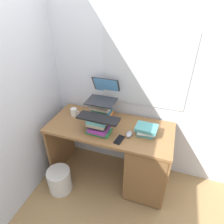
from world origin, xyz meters
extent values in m
plane|color=#9E7A4C|center=(0.00, 0.00, 0.00)|extent=(6.00, 6.00, 0.00)
cube|color=silver|center=(0.00, 0.35, 1.30)|extent=(6.00, 0.05, 2.60)
cube|color=silver|center=(0.27, 0.31, 1.32)|extent=(0.90, 0.01, 0.80)
cube|color=silver|center=(-0.81, 0.00, 1.30)|extent=(0.05, 6.00, 2.60)
cube|color=olive|center=(0.00, 0.00, 0.75)|extent=(1.35, 0.60, 0.03)
cube|color=olive|center=(-0.66, 0.00, 0.37)|extent=(0.02, 0.55, 0.74)
cube|color=olive|center=(0.66, 0.00, 0.37)|extent=(0.02, 0.55, 0.74)
cube|color=brown|center=(0.45, -0.03, 0.37)|extent=(0.40, 0.51, 0.70)
cube|color=gray|center=(-0.13, 0.11, 0.78)|extent=(0.22, 0.17, 0.03)
cube|color=#B22D33|center=(-0.13, 0.11, 0.81)|extent=(0.25, 0.16, 0.03)
cube|color=orange|center=(-0.13, 0.11, 0.84)|extent=(0.22, 0.19, 0.04)
cube|color=#2672B2|center=(-0.13, 0.12, 0.87)|extent=(0.22, 0.14, 0.02)
cube|color=#338C4C|center=(-0.13, 0.11, 0.90)|extent=(0.19, 0.13, 0.02)
cube|color=beige|center=(-0.14, 0.11, 0.92)|extent=(0.23, 0.15, 0.02)
cube|color=gray|center=(-0.14, 0.13, 0.95)|extent=(0.19, 0.15, 0.04)
cube|color=orange|center=(-0.14, 0.12, 0.98)|extent=(0.23, 0.15, 0.02)
cube|color=#338C4C|center=(-0.07, -0.13, 0.79)|extent=(0.24, 0.16, 0.03)
cube|color=#8C338C|center=(-0.07, -0.13, 0.82)|extent=(0.20, 0.20, 0.03)
cube|color=black|center=(-0.09, -0.12, 0.85)|extent=(0.19, 0.13, 0.03)
cube|color=gray|center=(-0.09, -0.14, 0.88)|extent=(0.19, 0.14, 0.02)
cube|color=teal|center=(-0.09, -0.13, 0.91)|extent=(0.20, 0.14, 0.04)
cube|color=teal|center=(0.39, 0.00, 0.79)|extent=(0.17, 0.15, 0.03)
cube|color=white|center=(0.39, -0.01, 0.81)|extent=(0.19, 0.16, 0.02)
cube|color=teal|center=(0.39, 0.00, 0.84)|extent=(0.22, 0.17, 0.04)
cube|color=#2D2D33|center=(-0.14, 0.11, 1.00)|extent=(0.31, 0.24, 0.01)
cube|color=#2D2D33|center=(-0.14, 0.28, 1.11)|extent=(0.31, 0.11, 0.21)
cube|color=#59A5E5|center=(-0.14, 0.28, 1.11)|extent=(0.28, 0.10, 0.18)
cube|color=black|center=(-0.07, -0.13, 0.94)|extent=(0.42, 0.15, 0.02)
ellipsoid|color=#A5A8AD|center=(0.23, -0.08, 0.79)|extent=(0.06, 0.10, 0.04)
cylinder|color=white|center=(-0.47, 0.07, 0.82)|extent=(0.07, 0.07, 0.09)
torus|color=white|center=(-0.42, 0.07, 0.82)|extent=(0.05, 0.01, 0.05)
cube|color=black|center=(0.16, -0.18, 0.77)|extent=(0.09, 0.15, 0.01)
cylinder|color=silver|center=(-0.49, -0.38, 0.14)|extent=(0.27, 0.27, 0.29)
camera|label=1|loc=(0.55, -1.55, 1.99)|focal=30.40mm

